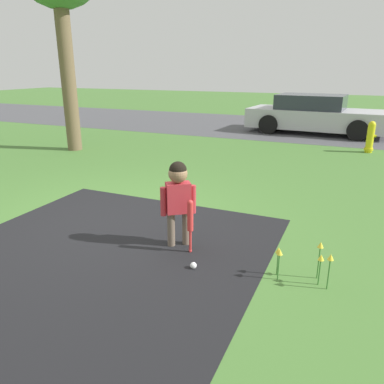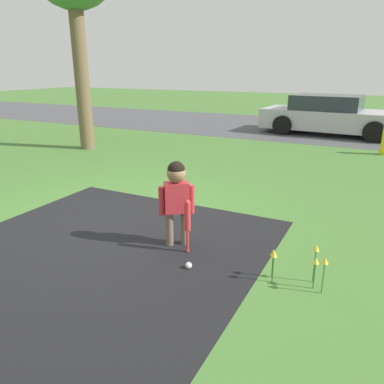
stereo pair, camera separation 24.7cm
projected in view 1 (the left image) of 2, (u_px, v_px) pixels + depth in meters
ground_plane at (112, 220)px, 5.30m from camera, size 60.00×60.00×0.00m
street_strip at (268, 126)px, 13.88m from camera, size 40.00×6.00×0.01m
child at (178, 192)px, 4.35m from camera, size 0.35×0.30×1.04m
baseball_bat at (190, 219)px, 4.24m from camera, size 0.07×0.07×0.65m
sports_ball at (193, 265)px, 4.00m from camera, size 0.07×0.07×0.07m
fire_hydrant at (370, 137)px, 9.46m from camera, size 0.25×0.22×0.80m
parked_car at (315, 115)px, 12.31m from camera, size 4.46×2.16×1.24m
flower_bed at (306, 255)px, 3.68m from camera, size 0.56×0.25×0.41m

